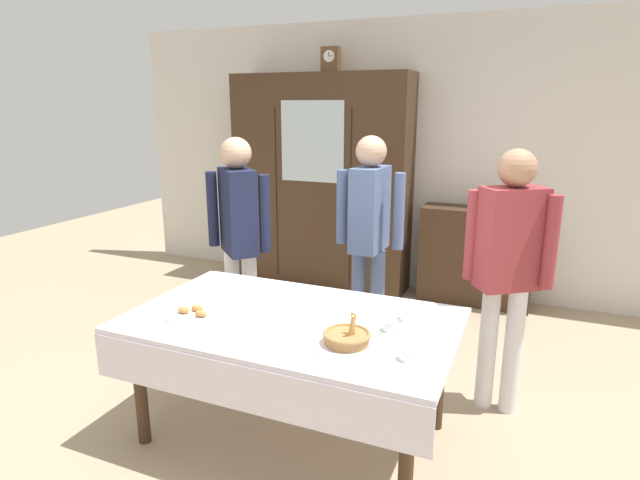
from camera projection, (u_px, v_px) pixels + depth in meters
ground_plane at (308, 416)px, 3.26m from camera, size 12.00×12.00×0.00m
back_wall at (414, 159)px, 5.28m from camera, size 6.40×0.10×2.70m
dining_table at (289, 335)px, 2.89m from camera, size 1.80×1.08×0.74m
wall_cabinet at (321, 183)px, 5.42m from camera, size 1.85×0.46×2.19m
mantel_clock at (331, 60)px, 5.08m from camera, size 0.18×0.11×0.24m
bookshelf_low at (476, 256)px, 5.03m from camera, size 1.04×0.35×0.93m
book_stack at (480, 205)px, 4.90m from camera, size 0.15×0.21×0.07m
tea_cup_far_left at (407, 316)px, 2.85m from camera, size 0.13×0.13×0.06m
tea_cup_back_edge at (408, 356)px, 2.40m from camera, size 0.13×0.13×0.06m
tea_cup_near_left at (390, 328)px, 2.71m from camera, size 0.13×0.13×0.06m
bread_basket at (347, 337)px, 2.58m from camera, size 0.24×0.24×0.16m
pastry_plate at (193, 314)px, 2.91m from camera, size 0.28×0.28×0.05m
spoon_mid_right at (223, 333)px, 2.69m from camera, size 0.12×0.02×0.01m
spoon_center at (206, 295)px, 3.23m from camera, size 0.12×0.02×0.01m
spoon_front_edge at (309, 357)px, 2.44m from camera, size 0.12×0.02×0.01m
person_behind_table_right at (239, 227)px, 3.81m from camera, size 0.52×0.39×1.67m
person_beside_shelf at (369, 225)px, 3.87m from camera, size 0.52×0.37×1.67m
person_by_cabinet at (509, 258)px, 3.10m from camera, size 0.52×0.37×1.65m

